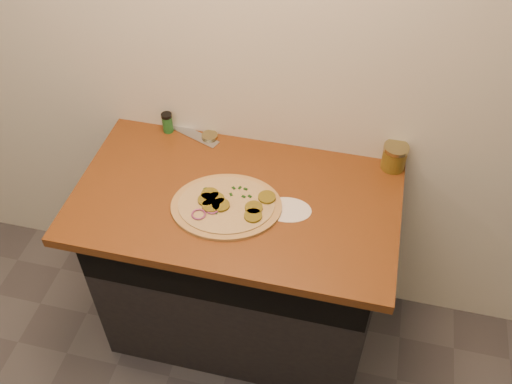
% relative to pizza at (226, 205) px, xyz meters
% --- Properties ---
extents(cabinet, '(1.10, 0.60, 0.86)m').
position_rel_pizza_xyz_m(cabinet, '(0.02, 0.09, -0.48)').
color(cabinet, black).
rests_on(cabinet, ground).
extents(countertop, '(1.20, 0.70, 0.04)m').
position_rel_pizza_xyz_m(countertop, '(0.02, 0.06, -0.03)').
color(countertop, brown).
rests_on(countertop, cabinet).
extents(pizza, '(0.47, 0.47, 0.03)m').
position_rel_pizza_xyz_m(pizza, '(0.00, 0.00, 0.00)').
color(pizza, tan).
rests_on(pizza, countertop).
extents(chefs_knife, '(0.35, 0.17, 0.02)m').
position_rel_pizza_xyz_m(chefs_knife, '(-0.33, 0.39, -0.00)').
color(chefs_knife, '#B7BAC1').
rests_on(chefs_knife, countertop).
extents(mason_jar_lid, '(0.07, 0.07, 0.01)m').
position_rel_pizza_xyz_m(mason_jar_lid, '(-0.17, 0.36, -0.00)').
color(mason_jar_lid, '#988C58').
rests_on(mason_jar_lid, countertop).
extents(salsa_jar, '(0.10, 0.10, 0.11)m').
position_rel_pizza_xyz_m(salsa_jar, '(0.57, 0.35, 0.04)').
color(salsa_jar, maroon).
rests_on(salsa_jar, countertop).
extents(spice_shaker, '(0.04, 0.04, 0.09)m').
position_rel_pizza_xyz_m(spice_shaker, '(-0.35, 0.36, 0.03)').
color(spice_shaker, '#1E6126').
rests_on(spice_shaker, countertop).
extents(flour_spill, '(0.19, 0.19, 0.00)m').
position_rel_pizza_xyz_m(flour_spill, '(0.22, 0.04, -0.01)').
color(flour_spill, silver).
rests_on(flour_spill, countertop).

